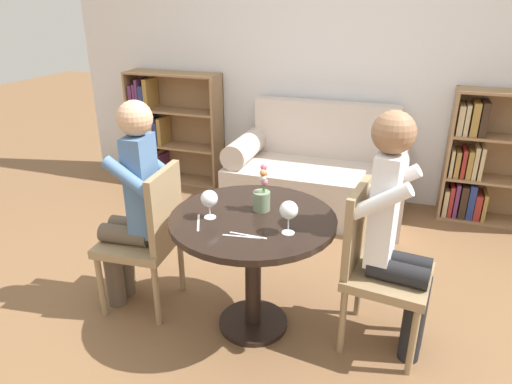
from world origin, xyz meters
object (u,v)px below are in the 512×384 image
Objects in this scene: couch at (317,176)px; flower_vase at (262,196)px; bookshelf_left at (166,129)px; chair_right at (376,262)px; bookshelf_right at (491,162)px; person_left at (132,205)px; chair_left at (149,233)px; wine_glass_left at (209,199)px; wine_glass_right at (289,211)px; person_right at (397,232)px.

couch is 1.69m from flower_vase.
bookshelf_left reaches higher than chair_right.
bookshelf_left is 3.06m from bookshelf_right.
couch is 1.37× the size of bookshelf_left.
person_left reaches higher than bookshelf_right.
couch is 1.85m from chair_left.
chair_left is 0.73m from flower_vase.
person_left reaches higher than chair_right.
wine_glass_left is at bearing -127.89° from bookshelf_right.
couch reaches higher than chair_right.
couch is 8.91× the size of wine_glass_right.
chair_left is at bearing 169.68° from wine_glass_left.
chair_right is (2.30, -1.88, -0.03)m from bookshelf_left.
chair_right is 0.69m from flower_vase.
wine_glass_right is (0.87, -0.11, 0.33)m from chair_left.
chair_right is (1.29, 0.11, 0.00)m from chair_left.
person_right is 0.56m from wine_glass_right.
person_right is at bearing -94.70° from chair_right.
chair_left is at bearing 101.78° from chair_right.
flower_vase is at bearing 93.90° from person_left.
person_right is at bearing 89.65° from person_left.
bookshelf_right reaches higher than couch.
flower_vase is (0.75, 0.11, 0.12)m from person_left.
chair_left is 0.20m from person_left.
flower_vase is (0.23, 0.18, -0.02)m from wine_glass_left.
bookshelf_right is (1.40, 0.27, 0.20)m from couch.
bookshelf_left is 1.23× the size of chair_right.
bookshelf_right reaches higher than chair_right.
chair_right reaches higher than wine_glass_left.
bookshelf_right is 2.03m from chair_right.
chair_right is at bearing 1.18° from flower_vase.
bookshelf_right is at bearing 129.68° from chair_left.
bookshelf_left is at bearing 170.80° from couch.
flower_vase is at bearing 97.96° from chair_right.
person_right is 0.96m from wine_glass_left.
bookshelf_left is 2.54m from wine_glass_left.
chair_left and chair_right have the same top height.
wine_glass_right is at bearing -48.24° from bookshelf_left.
flower_vase reaches higher than wine_glass_left.
person_left is (0.92, -2.00, 0.14)m from bookshelf_left.
person_right reaches higher than chair_left.
chair_right is 3.47× the size of flower_vase.
person_left is at bearing -65.31° from bookshelf_left.
flower_vase is at bearing -48.53° from bookshelf_left.
chair_left is at bearing -135.77° from bookshelf_right.
bookshelf_left is 6.49× the size of wine_glass_right.
bookshelf_left reaches higher than wine_glass_left.
flower_vase is at bearing -126.18° from bookshelf_right.
bookshelf_right is 2.36m from flower_vase.
flower_vase is (-0.21, 0.21, -0.04)m from wine_glass_right.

